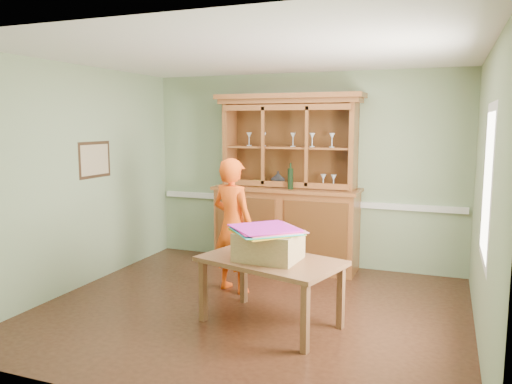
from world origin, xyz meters
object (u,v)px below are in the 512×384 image
at_px(cardboard_box, 269,246).
at_px(china_hutch, 287,208).
at_px(person, 233,225).
at_px(dining_table, 271,267).

bearing_deg(cardboard_box, china_hutch, 102.51).
xyz_separation_m(cardboard_box, person, (-0.75, 0.85, -0.01)).
relative_size(china_hutch, dining_table, 1.57).
bearing_deg(dining_table, cardboard_box, -94.24).
xyz_separation_m(china_hutch, person, (-0.29, -1.21, -0.04)).
bearing_deg(china_hutch, cardboard_box, -77.49).
bearing_deg(china_hutch, dining_table, -76.98).
distance_m(cardboard_box, person, 1.13).
distance_m(dining_table, person, 1.14).
height_order(china_hutch, cardboard_box, china_hutch).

